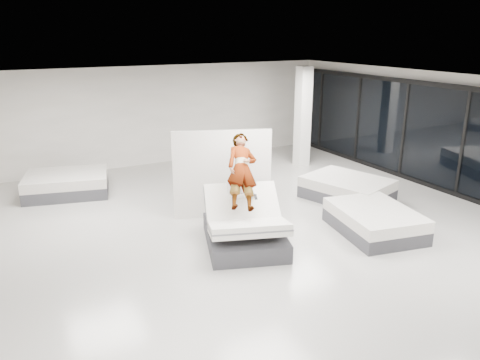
{
  "coord_description": "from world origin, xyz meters",
  "views": [
    {
      "loc": [
        -4.81,
        -7.73,
        4.24
      ],
      "look_at": [
        -0.04,
        1.22,
        1.0
      ],
      "focal_mm": 35.0,
      "sensor_mm": 36.0,
      "label": 1
    }
  ],
  "objects": [
    {
      "name": "flat_bed_right_near",
      "position": [
        2.25,
        -0.75,
        0.28
      ],
      "size": [
        1.86,
        2.25,
        0.55
      ],
      "color": "#343439",
      "rests_on": "floor"
    },
    {
      "name": "column",
      "position": [
        4.0,
        4.5,
        1.6
      ],
      "size": [
        0.4,
        0.4,
        3.2
      ],
      "primitive_type": "cube",
      "color": "white",
      "rests_on": "floor"
    },
    {
      "name": "storefront_glazing",
      "position": [
        5.9,
        0.0,
        1.45
      ],
      "size": [
        0.12,
        13.4,
        2.92
      ],
      "color": "#1C2430",
      "rests_on": "floor"
    },
    {
      "name": "flat_bed_right_far",
      "position": [
        3.14,
        1.21,
        0.29
      ],
      "size": [
        2.11,
        2.45,
        0.57
      ],
      "color": "#343439",
      "rests_on": "floor"
    },
    {
      "name": "remote",
      "position": [
        -0.37,
        -0.07,
        1.06
      ],
      "size": [
        0.09,
        0.15,
        0.08
      ],
      "primitive_type": "cube",
      "rotation": [
        0.35,
        0.0,
        -0.33
      ],
      "color": "black",
      "rests_on": "person"
    },
    {
      "name": "flat_bed_left_far",
      "position": [
        -3.29,
        5.1,
        0.29
      ],
      "size": [
        2.43,
        2.04,
        0.58
      ],
      "color": "#343439",
      "rests_on": "floor"
    },
    {
      "name": "hero_bed",
      "position": [
        -0.56,
        0.03,
        0.39
      ],
      "size": [
        2.11,
        2.42,
        1.25
      ],
      "color": "#343439",
      "rests_on": "floor"
    },
    {
      "name": "divider_panel",
      "position": [
        -0.26,
        1.69,
        1.05
      ],
      "size": [
        2.19,
        0.91,
        2.09
      ],
      "primitive_type": "cube",
      "rotation": [
        0.0,
        0.0,
        -0.36
      ],
      "color": "silver",
      "rests_on": "floor"
    },
    {
      "name": "person",
      "position": [
        -0.46,
        0.33,
        1.28
      ],
      "size": [
        1.13,
        1.71,
        1.55
      ],
      "primitive_type": "imported",
      "rotation": [
        0.8,
        0.0,
        -0.33
      ],
      "color": "slate",
      "rests_on": "hero_bed"
    },
    {
      "name": "room",
      "position": [
        0.0,
        0.0,
        1.6
      ],
      "size": [
        14.0,
        14.04,
        3.2
      ],
      "color": "#A6A49D",
      "rests_on": "ground"
    }
  ]
}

